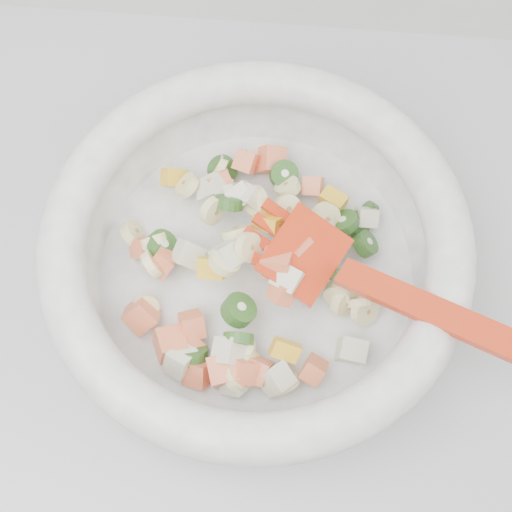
{
  "coord_description": "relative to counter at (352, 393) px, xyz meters",
  "views": [
    {
      "loc": [
        -0.12,
        1.21,
        1.49
      ],
      "look_at": [
        -0.14,
        1.44,
        0.95
      ],
      "focal_mm": 50.0,
      "sensor_mm": 36.0,
      "label": 1
    }
  ],
  "objects": [
    {
      "name": "mixing_bowl",
      "position": [
        -0.14,
        -0.01,
        0.5
      ],
      "size": [
        0.44,
        0.35,
        0.13
      ],
      "color": "white",
      "rests_on": "counter"
    },
    {
      "name": "counter",
      "position": [
        0.0,
        0.0,
        0.0
      ],
      "size": [
        2.0,
        0.6,
        0.9
      ],
      "primitive_type": "cube",
      "color": "#A3A4A9",
      "rests_on": "ground"
    }
  ]
}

